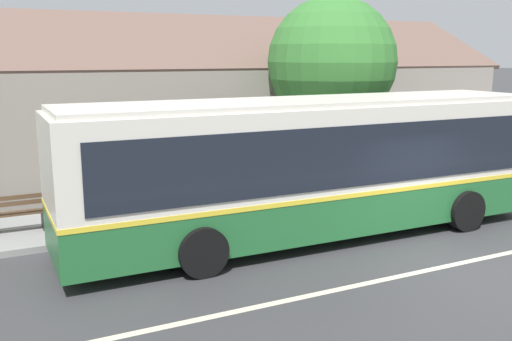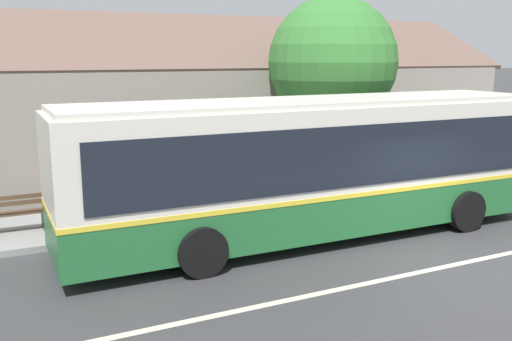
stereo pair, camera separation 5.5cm
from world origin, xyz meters
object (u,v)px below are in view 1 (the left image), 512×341
at_px(transit_bus, 314,164).
at_px(bench_down_street, 169,202).
at_px(bench_by_building, 12,216).
at_px(street_tree_primary, 332,62).

xyz_separation_m(transit_bus, bench_down_street, (-2.70, 2.48, -1.18)).
distance_m(bench_by_building, bench_down_street, 3.68).
bearing_deg(bench_down_street, street_tree_primary, 16.45).
xyz_separation_m(bench_down_street, street_tree_primary, (5.98, 1.77, 3.43)).
height_order(bench_down_street, street_tree_primary, street_tree_primary).
distance_m(transit_bus, street_tree_primary, 5.82).
height_order(bench_by_building, bench_down_street, same).
relative_size(transit_bus, bench_down_street, 7.70).
bearing_deg(bench_by_building, street_tree_primary, 8.11).
distance_m(bench_down_street, street_tree_primary, 7.11).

